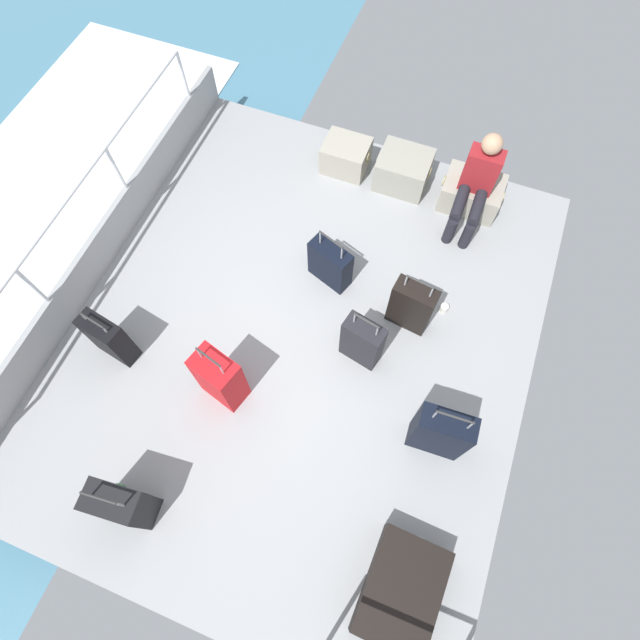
# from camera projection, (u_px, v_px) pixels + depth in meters

# --- Properties ---
(ground_plane) EXTENTS (4.40, 5.20, 0.06)m
(ground_plane) POSITION_uv_depth(u_px,v_px,m) (300.00, 335.00, 4.97)
(ground_plane) COLOR #939699
(gunwale_port) EXTENTS (0.06, 5.20, 0.45)m
(gunwale_port) POSITION_uv_depth(u_px,v_px,m) (98.00, 253.00, 5.06)
(gunwale_port) COLOR #939699
(gunwale_port) RESTS_ON ground_plane
(railing_port) EXTENTS (0.04, 4.20, 1.02)m
(railing_port) POSITION_uv_depth(u_px,v_px,m) (74.00, 220.00, 4.56)
(railing_port) COLOR silver
(railing_port) RESTS_ON ground_plane
(sea_wake) EXTENTS (12.00, 12.00, 0.01)m
(sea_wake) POSITION_uv_depth(u_px,v_px,m) (10.00, 242.00, 5.79)
(sea_wake) COLOR teal
(sea_wake) RESTS_ON ground_plane
(cargo_crate_0) EXTENTS (0.53, 0.41, 0.35)m
(cargo_crate_0) POSITION_uv_depth(u_px,v_px,m) (346.00, 156.00, 5.66)
(cargo_crate_0) COLOR #9E9989
(cargo_crate_0) RESTS_ON ground_plane
(cargo_crate_1) EXTENTS (0.59, 0.48, 0.39)m
(cargo_crate_1) POSITION_uv_depth(u_px,v_px,m) (403.00, 170.00, 5.55)
(cargo_crate_1) COLOR gray
(cargo_crate_1) RESTS_ON ground_plane
(cargo_crate_2) EXTENTS (0.65, 0.46, 0.34)m
(cargo_crate_2) POSITION_uv_depth(u_px,v_px,m) (471.00, 193.00, 5.45)
(cargo_crate_2) COLOR #9E9989
(cargo_crate_2) RESTS_ON ground_plane
(passenger_seated) EXTENTS (0.34, 0.66, 1.04)m
(passenger_seated) POSITION_uv_depth(u_px,v_px,m) (477.00, 183.00, 5.05)
(passenger_seated) COLOR maroon
(passenger_seated) RESTS_ON ground_plane
(suitcase_0) EXTENTS (0.47, 0.32, 0.69)m
(suitcase_0) POSITION_uv_depth(u_px,v_px,m) (330.00, 264.00, 4.97)
(suitcase_0) COLOR black
(suitcase_0) RESTS_ON ground_plane
(suitcase_1) EXTENTS (0.42, 0.24, 0.78)m
(suitcase_1) POSITION_uv_depth(u_px,v_px,m) (411.00, 306.00, 4.72)
(suitcase_1) COLOR black
(suitcase_1) RESTS_ON ground_plane
(suitcase_2) EXTENTS (0.46, 0.23, 0.89)m
(suitcase_2) POSITION_uv_depth(u_px,v_px,m) (440.00, 433.00, 4.17)
(suitcase_2) COLOR black
(suitcase_2) RESTS_ON ground_plane
(suitcase_3) EXTENTS (0.40, 0.26, 0.77)m
(suitcase_3) POSITION_uv_depth(u_px,v_px,m) (362.00, 342.00, 4.57)
(suitcase_3) COLOR black
(suitcase_3) RESTS_ON ground_plane
(suitcase_4) EXTENTS (0.42, 0.25, 0.68)m
(suitcase_4) POSITION_uv_depth(u_px,v_px,m) (109.00, 338.00, 4.60)
(suitcase_4) COLOR black
(suitcase_4) RESTS_ON ground_plane
(suitcase_5) EXTENTS (0.45, 0.35, 0.87)m
(suitcase_5) POSITION_uv_depth(u_px,v_px,m) (220.00, 378.00, 4.38)
(suitcase_5) COLOR red
(suitcase_5) RESTS_ON ground_plane
(suitcase_6) EXTENTS (0.46, 0.29, 0.78)m
(suitcase_6) POSITION_uv_depth(u_px,v_px,m) (122.00, 504.00, 4.00)
(suitcase_6) COLOR black
(suitcase_6) RESTS_ON ground_plane
(suitcase_7) EXTENTS (0.59, 0.83, 0.25)m
(suitcase_7) POSITION_uv_depth(u_px,v_px,m) (402.00, 591.00, 3.89)
(suitcase_7) COLOR black
(suitcase_7) RESTS_ON ground_plane
(paper_cup) EXTENTS (0.08, 0.08, 0.10)m
(paper_cup) POSITION_uv_depth(u_px,v_px,m) (444.00, 308.00, 5.00)
(paper_cup) COLOR white
(paper_cup) RESTS_ON ground_plane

